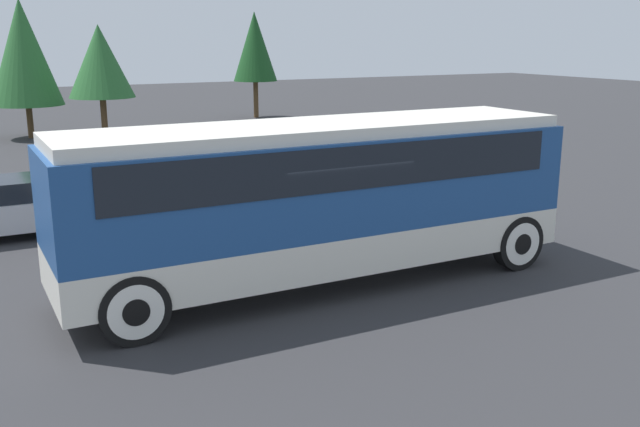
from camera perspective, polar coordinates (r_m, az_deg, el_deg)
The scene contains 7 objects.
ground_plane at distance 13.89m, azimuth 0.00°, elevation -5.64°, with size 120.00×120.00×0.00m, color #2D2D30.
tour_bus at distance 13.42m, azimuth 0.36°, elevation 2.04°, with size 9.86×2.51×3.12m.
parked_car_near at distance 23.27m, azimuth 0.77°, elevation 4.25°, with size 4.16×1.92×1.47m.
parked_car_mid at distance 18.55m, azimuth -23.70°, elevation 0.44°, with size 4.48×1.83×1.39m.
tree_left at distance 42.25m, azimuth -5.24°, elevation 13.14°, with size 2.52×2.52×6.03m.
tree_center at distance 36.09m, azimuth -22.65°, elevation 11.81°, with size 3.27×3.27×6.35m.
tree_right at distance 34.07m, azimuth -17.18°, elevation 11.54°, with size 2.93×2.93×5.18m.
Camera 1 is at (-6.13, -11.56, 4.68)m, focal length 40.00 mm.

